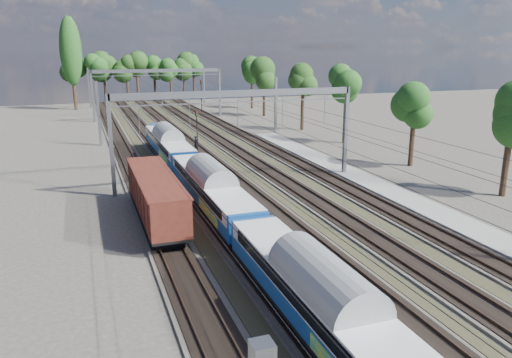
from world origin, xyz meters
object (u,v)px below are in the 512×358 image
object	(u,v)px
signal_near	(197,126)
signal_far	(201,92)
emu_train	(212,185)
freight_boxcar	(156,195)
worker	(196,143)

from	to	relation	value
signal_near	signal_far	world-z (taller)	signal_far
signal_far	emu_train	bearing A→B (deg)	-82.04
emu_train	signal_near	size ratio (longest dim) A/B	11.30
freight_boxcar	worker	bearing A→B (deg)	70.87
signal_near	signal_far	bearing A→B (deg)	53.69
freight_boxcar	signal_far	size ratio (longest dim) A/B	2.11
emu_train	worker	size ratio (longest dim) A/B	31.03
freight_boxcar	signal_near	distance (m)	25.91
emu_train	freight_boxcar	world-z (taller)	emu_train
freight_boxcar	signal_far	bearing A→B (deg)	73.54
freight_boxcar	emu_train	bearing A→B (deg)	6.85
worker	signal_near	world-z (taller)	signal_near
freight_boxcar	signal_near	xyz separation A→B (m)	(8.77, 24.35, 1.15)
emu_train	signal_near	bearing A→B (deg)	79.83
emu_train	worker	world-z (taller)	emu_train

